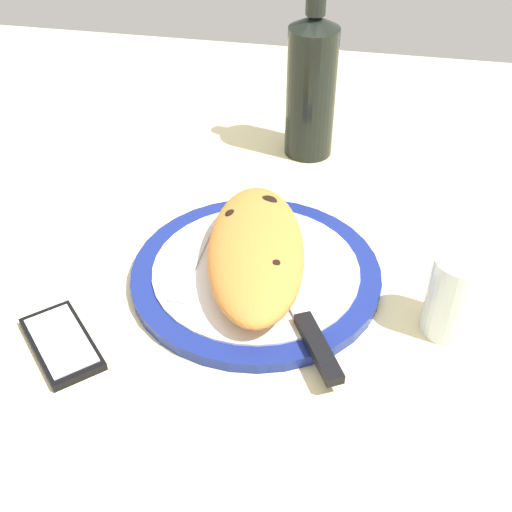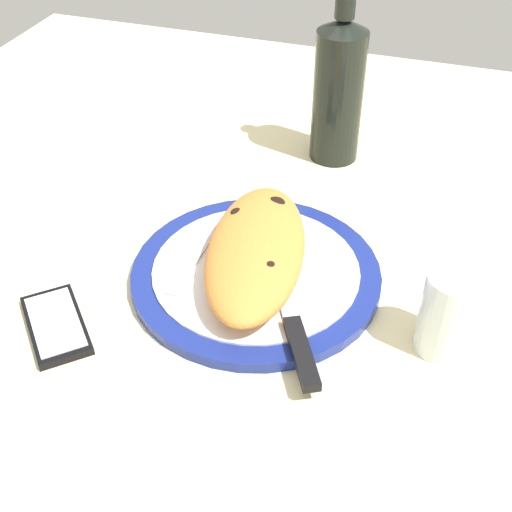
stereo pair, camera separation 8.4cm
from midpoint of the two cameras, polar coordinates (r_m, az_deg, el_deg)
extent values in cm
cube|color=beige|center=(87.29, -2.75, -2.80)|extent=(150.00, 150.00, 3.00)
cylinder|color=navy|center=(85.80, -2.80, -1.69)|extent=(31.65, 31.65, 1.49)
cylinder|color=white|center=(85.21, -2.81, -1.23)|extent=(26.23, 26.23, 0.30)
ellipsoid|color=orange|center=(83.30, -3.13, 0.31)|extent=(28.50, 16.55, 5.67)
ellipsoid|color=black|center=(86.34, -4.85, 3.44)|extent=(2.13, 1.92, 0.66)
ellipsoid|color=black|center=(80.46, -1.50, 0.72)|extent=(1.97, 1.84, 0.61)
ellipsoid|color=black|center=(88.54, -1.86, 4.51)|extent=(3.61, 3.58, 0.93)
ellipsoid|color=black|center=(78.19, -1.70, -0.75)|extent=(2.96, 2.91, 0.81)
cube|color=silver|center=(87.84, -7.55, 0.17)|extent=(11.14, 1.19, 0.40)
cube|color=silver|center=(82.56, -9.18, -3.08)|extent=(4.06, 2.30, 0.40)
cube|color=silver|center=(82.47, -0.54, -2.50)|extent=(11.86, 7.37, 0.40)
cube|color=black|center=(74.49, 2.05, -7.88)|extent=(9.94, 6.59, 1.20)
cube|color=black|center=(81.80, -18.95, -7.14)|extent=(13.01, 12.71, 1.00)
cube|color=white|center=(81.40, -19.03, -6.86)|extent=(11.32, 11.05, 0.16)
cylinder|color=silver|center=(78.37, 13.54, -3.36)|extent=(6.41, 6.41, 10.50)
cylinder|color=silver|center=(80.22, 13.24, -4.80)|extent=(5.89, 5.89, 4.60)
cylinder|color=black|center=(107.11, 2.37, 13.49)|extent=(7.71, 7.71, 20.52)
cone|color=black|center=(102.69, 2.54, 19.13)|extent=(7.71, 7.71, 1.93)
camera|label=1|loc=(0.04, -92.86, -2.36)|focal=47.41mm
camera|label=2|loc=(0.04, 87.14, 2.36)|focal=47.41mm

